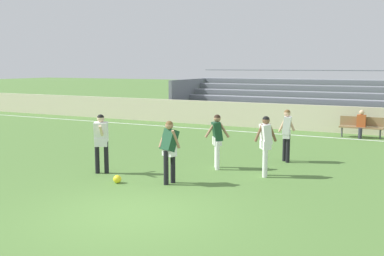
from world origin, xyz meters
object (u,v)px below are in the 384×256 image
Objects in this scene: bleacher_stand at (324,101)px; player_dark_challenging at (169,146)px; player_dark_dropping_back at (217,137)px; soccer_ball at (117,179)px; player_white_wide_left at (101,138)px; player_white_overlapping at (266,141)px; bench_near_wall_gap at (361,125)px; spectator_seated at (361,122)px; player_white_trailing_run at (287,131)px.

bleacher_stand is 14.70m from player_dark_challenging.
player_dark_dropping_back is 3.35m from soccer_ball.
player_white_wide_left reaches higher than player_white_overlapping.
bleacher_stand is 9.10× the size of bench_near_wall_gap.
bleacher_stand reaches higher than bench_near_wall_gap.
player_white_wide_left reaches higher than player_dark_challenging.
spectator_seated is 0.70× the size of player_white_wide_left.
player_dark_challenging is (-3.62, -10.42, 0.45)m from bench_near_wall_gap.
spectator_seated is at bearing 75.58° from player_white_trailing_run.
bleacher_stand is 12.48m from player_dark_dropping_back.
player_white_wide_left is 1.04× the size of player_dark_dropping_back.
bench_near_wall_gap is 1.06× the size of player_white_trailing_run.
player_white_wide_left is 7.82× the size of soccer_ball.
soccer_ball is at bearing -121.14° from player_dark_dropping_back.
player_dark_dropping_back is (-3.22, -8.22, 0.43)m from bench_near_wall_gap.
soccer_ball is (-3.29, -4.67, -0.91)m from player_white_trailing_run.
player_white_wide_left is (-5.95, -10.27, 0.48)m from bench_near_wall_gap.
player_white_trailing_run is at bearing 54.79° from soccer_ball.
player_white_trailing_run is at bearing 49.49° from player_dark_dropping_back.
player_white_overlapping is (4.33, 1.76, -0.01)m from player_white_wide_left.
bleacher_stand reaches higher than soccer_ball.
soccer_ball is at bearing -142.83° from player_white_overlapping.
bleacher_stand is 13.54× the size of spectator_seated.
player_white_wide_left is at bearing -103.87° from bleacher_stand.
spectator_seated is at bearing 70.65° from player_dark_challenging.
spectator_seated is (0.00, -0.12, 0.16)m from bench_near_wall_gap.
player_dark_challenging is at bearing -116.27° from player_white_trailing_run.
player_dark_challenging is at bearing -94.88° from bleacher_stand.
player_white_overlapping is at bearing -90.52° from player_white_trailing_run.
spectator_seated is 11.94m from soccer_ball.
bench_near_wall_gap is at bearing 68.64° from player_dark_dropping_back.
player_white_overlapping reaches higher than bench_near_wall_gap.
player_dark_challenging is 7.62× the size of soccer_ball.
bench_near_wall_gap is at bearing 70.85° from player_dark_challenging.
spectator_seated is 0.72× the size of player_dark_challenging.
bench_near_wall_gap is 12.04m from soccer_ball.
player_white_wide_left is 1.01× the size of player_white_overlapping.
bleacher_stand is at bearing 118.62° from spectator_seated.
player_dark_challenging reaches higher than bench_near_wall_gap.
player_white_overlapping reaches higher than spectator_seated.
spectator_seated is 8.72m from player_dark_dropping_back.
player_dark_dropping_back reaches higher than soccer_ball.
player_white_overlapping is at bearing 43.67° from player_dark_challenging.
bleacher_stand is at bearing 119.28° from bench_near_wall_gap.
bleacher_stand is 9.53× the size of player_white_wide_left.
soccer_ball is (-1.27, -0.57, -0.89)m from player_dark_challenging.
soccer_ball is at bearing -113.98° from bench_near_wall_gap.
player_white_wide_left is at bearing 145.78° from soccer_ball.
bleacher_stand reaches higher than player_white_trailing_run.
player_dark_dropping_back is 7.49× the size of soccer_ball.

